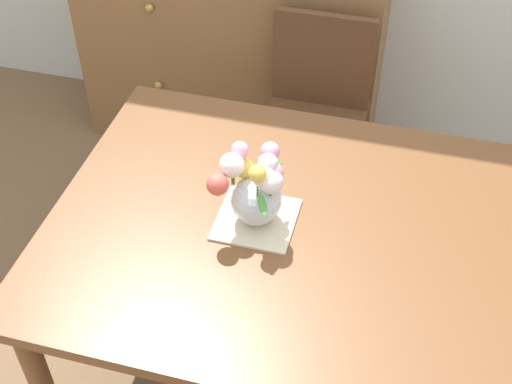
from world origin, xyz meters
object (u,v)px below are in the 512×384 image
at_px(chair_far, 315,108).
at_px(flower_vase, 254,187).
at_px(dresser, 233,46).
at_px(dining_table, 281,244).

distance_m(chair_far, flower_vase, 0.99).
relative_size(dresser, flower_vase, 5.56).
relative_size(dining_table, dresser, 1.00).
height_order(chair_far, flower_vase, flower_vase).
bearing_deg(dresser, chair_far, -40.45).
height_order(dining_table, dresser, dresser).
distance_m(chair_far, dresser, 0.63).
height_order(dining_table, flower_vase, flower_vase).
bearing_deg(flower_vase, chair_far, 89.08).
height_order(dresser, flower_vase, flower_vase).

